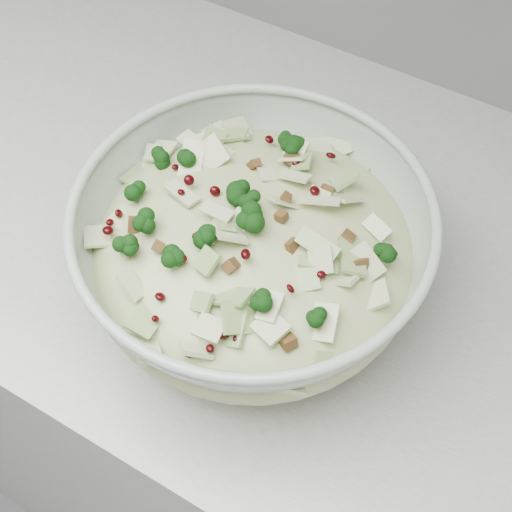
% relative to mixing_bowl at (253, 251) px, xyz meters
% --- Properties ---
extents(mixing_bowl, '(0.42, 0.42, 0.13)m').
position_rel_mixing_bowl_xyz_m(mixing_bowl, '(0.00, 0.00, 0.00)').
color(mixing_bowl, '#A4B5A9').
rests_on(mixing_bowl, counter).
extents(salad, '(0.41, 0.41, 0.13)m').
position_rel_mixing_bowl_xyz_m(salad, '(-0.00, 0.00, 0.02)').
color(salad, '#BCCB8B').
rests_on(salad, mixing_bowl).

